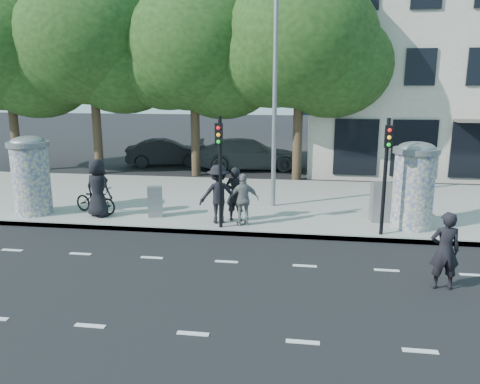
% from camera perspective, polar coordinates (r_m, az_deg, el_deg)
% --- Properties ---
extents(ground, '(120.00, 120.00, 0.00)m').
position_cam_1_polar(ground, '(10.91, -2.94, -11.17)').
color(ground, black).
rests_on(ground, ground).
extents(sidewalk, '(40.00, 8.00, 0.15)m').
position_cam_1_polar(sidewalk, '(17.92, 1.68, -1.17)').
color(sidewalk, gray).
rests_on(sidewalk, ground).
extents(curb, '(40.00, 0.10, 0.16)m').
position_cam_1_polar(curb, '(14.15, -0.17, -5.06)').
color(curb, slate).
rests_on(curb, ground).
extents(lane_dash_near, '(32.00, 0.12, 0.01)m').
position_cam_1_polar(lane_dash_near, '(9.00, -5.75, -16.81)').
color(lane_dash_near, silver).
rests_on(lane_dash_near, ground).
extents(lane_dash_far, '(32.00, 0.12, 0.01)m').
position_cam_1_polar(lane_dash_far, '(12.18, -1.66, -8.49)').
color(lane_dash_far, silver).
rests_on(lane_dash_far, ground).
extents(ad_column_left, '(1.36, 1.36, 2.65)m').
position_cam_1_polar(ad_column_left, '(17.20, -24.14, 2.07)').
color(ad_column_left, beige).
rests_on(ad_column_left, sidewalk).
extents(ad_column_right, '(1.36, 1.36, 2.65)m').
position_cam_1_polar(ad_column_right, '(15.11, 20.42, 1.01)').
color(ad_column_right, beige).
rests_on(ad_column_right, sidewalk).
extents(traffic_pole_near, '(0.22, 0.31, 3.40)m').
position_cam_1_polar(traffic_pole_near, '(13.97, -2.47, 3.80)').
color(traffic_pole_near, black).
rests_on(traffic_pole_near, sidewalk).
extents(traffic_pole_far, '(0.22, 0.31, 3.40)m').
position_cam_1_polar(traffic_pole_far, '(13.92, 17.38, 3.17)').
color(traffic_pole_far, black).
rests_on(traffic_pole_far, sidewalk).
extents(street_lamp, '(0.25, 0.93, 8.00)m').
position_cam_1_polar(street_lamp, '(16.44, 4.29, 14.13)').
color(street_lamp, slate).
rests_on(street_lamp, sidewalk).
extents(tree_far_left, '(7.20, 7.20, 9.26)m').
position_cam_1_polar(tree_far_left, '(26.88, -26.66, 15.38)').
color(tree_far_left, '#38281C').
rests_on(tree_far_left, ground).
extents(tree_mid_left, '(7.20, 7.20, 9.57)m').
position_cam_1_polar(tree_mid_left, '(24.68, -17.71, 17.16)').
color(tree_mid_left, '#38281C').
rests_on(tree_mid_left, ground).
extents(tree_near_left, '(6.80, 6.80, 8.97)m').
position_cam_1_polar(tree_near_left, '(23.17, -5.69, 16.92)').
color(tree_near_left, '#38281C').
rests_on(tree_near_left, ground).
extents(tree_center, '(7.00, 7.00, 9.30)m').
position_cam_1_polar(tree_center, '(22.14, 7.34, 17.71)').
color(tree_center, '#38281C').
rests_on(tree_center, ground).
extents(ped_a, '(1.08, 0.86, 1.93)m').
position_cam_1_polar(ped_a, '(16.12, -16.94, 0.45)').
color(ped_a, black).
rests_on(ped_a, sidewalk).
extents(ped_b, '(0.70, 0.52, 1.76)m').
position_cam_1_polar(ped_b, '(14.96, -0.57, -0.26)').
color(ped_b, black).
rests_on(ped_b, sidewalk).
extents(ped_d, '(1.37, 1.05, 1.87)m').
position_cam_1_polar(ped_d, '(14.77, -2.66, -0.24)').
color(ped_d, black).
rests_on(ped_d, sidewalk).
extents(ped_e, '(1.08, 0.81, 1.64)m').
position_cam_1_polar(ped_e, '(14.48, 0.43, -0.96)').
color(ped_e, slate).
rests_on(ped_e, sidewalk).
extents(man_road, '(0.67, 0.45, 1.78)m').
position_cam_1_polar(man_road, '(11.32, 23.70, -6.56)').
color(man_road, black).
rests_on(man_road, ground).
extents(bicycle, '(1.09, 1.81, 0.90)m').
position_cam_1_polar(bicycle, '(16.73, -17.20, -0.94)').
color(bicycle, black).
rests_on(bicycle, sidewalk).
extents(cabinet_left, '(0.57, 0.48, 1.02)m').
position_cam_1_polar(cabinet_left, '(15.77, -10.30, -1.17)').
color(cabinet_left, slate).
rests_on(cabinet_left, sidewalk).
extents(cabinet_right, '(0.65, 0.50, 1.26)m').
position_cam_1_polar(cabinet_right, '(15.61, 16.76, -1.21)').
color(cabinet_right, gray).
rests_on(cabinet_right, sidewalk).
extents(car_mid, '(2.71, 4.70, 1.46)m').
position_cam_1_polar(car_mid, '(26.55, -8.93, 4.79)').
color(car_mid, black).
rests_on(car_mid, ground).
extents(car_right, '(3.33, 5.93, 1.62)m').
position_cam_1_polar(car_right, '(25.11, 1.12, 4.66)').
color(car_right, '#5A5D61').
rests_on(car_right, ground).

